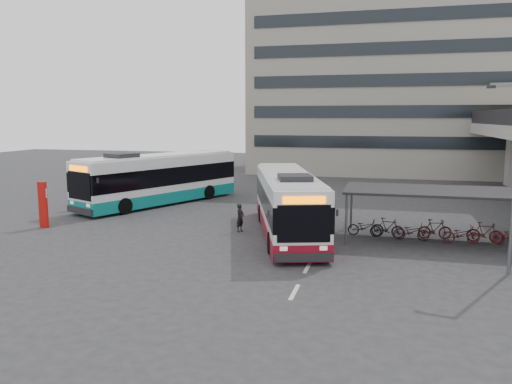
% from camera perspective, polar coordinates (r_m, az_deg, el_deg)
% --- Properties ---
extents(ground, '(120.00, 120.00, 0.00)m').
position_cam_1_polar(ground, '(23.86, 1.03, -6.11)').
color(ground, '#28282B').
rests_on(ground, ground).
extents(bike_shelter, '(10.00, 4.00, 2.54)m').
position_cam_1_polar(bike_shelter, '(26.07, 21.11, -2.50)').
color(bike_shelter, '#595B60').
rests_on(bike_shelter, ground).
extents(office_block, '(30.00, 15.00, 25.00)m').
position_cam_1_polar(office_block, '(58.81, 15.56, 14.54)').
color(office_block, gray).
rests_on(office_block, ground).
extents(road_markings, '(0.15, 7.60, 0.01)m').
position_cam_1_polar(road_markings, '(20.57, 5.91, -8.55)').
color(road_markings, beige).
rests_on(road_markings, ground).
extents(bus_main, '(5.91, 11.85, 3.44)m').
position_cam_1_polar(bus_main, '(25.86, 3.60, -1.36)').
color(bus_main, white).
rests_on(bus_main, ground).
extents(bus_teal, '(7.64, 12.64, 3.74)m').
position_cam_1_polar(bus_teal, '(35.58, -10.92, 1.44)').
color(bus_teal, white).
rests_on(bus_teal, ground).
extents(pedestrian, '(0.51, 0.63, 1.50)m').
position_cam_1_polar(pedestrian, '(26.51, -1.83, -2.96)').
color(pedestrian, black).
rests_on(pedestrian, ground).
extents(sign_totem_mid, '(0.55, 0.21, 2.55)m').
position_cam_1_polar(sign_totem_mid, '(29.77, -23.16, -1.28)').
color(sign_totem_mid, '#AA0E0A').
rests_on(sign_totem_mid, ground).
extents(sign_totem_north, '(0.49, 0.24, 2.28)m').
position_cam_1_polar(sign_totem_north, '(34.85, -19.14, 0.05)').
color(sign_totem_north, '#AA0E0A').
rests_on(sign_totem_north, ground).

